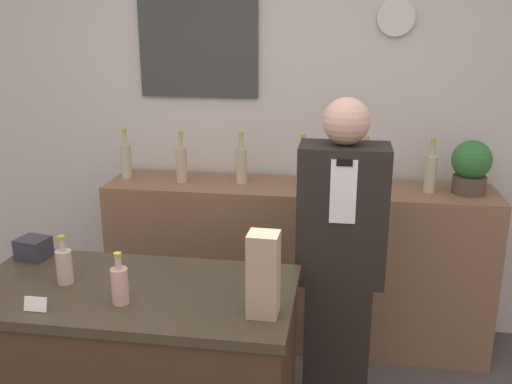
# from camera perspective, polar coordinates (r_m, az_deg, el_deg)

# --- Properties ---
(back_wall) EXTENTS (5.20, 0.09, 2.70)m
(back_wall) POSITION_cam_1_polar(r_m,az_deg,el_deg) (3.64, 1.70, 7.12)
(back_wall) COLOR beige
(back_wall) RESTS_ON ground_plane
(back_shelf) EXTENTS (2.32, 0.46, 1.02)m
(back_shelf) POSITION_cam_1_polar(r_m,az_deg,el_deg) (3.59, 4.03, -7.21)
(back_shelf) COLOR brown
(back_shelf) RESTS_ON ground_plane
(display_counter) EXTENTS (1.35, 0.68, 0.91)m
(display_counter) POSITION_cam_1_polar(r_m,az_deg,el_deg) (2.67, -11.72, -18.11)
(display_counter) COLOR #422B19
(display_counter) RESTS_ON ground_plane
(shopkeeper) EXTENTS (0.41, 0.26, 1.64)m
(shopkeeper) POSITION_cam_1_polar(r_m,az_deg,el_deg) (2.81, 8.37, -7.52)
(shopkeeper) COLOR black
(shopkeeper) RESTS_ON ground_plane
(potted_plant) EXTENTS (0.22, 0.22, 0.31)m
(potted_plant) POSITION_cam_1_polar(r_m,az_deg,el_deg) (3.44, 20.71, 2.46)
(potted_plant) COLOR #4C3D2D
(potted_plant) RESTS_ON back_shelf
(paper_bag) EXTENTS (0.12, 0.11, 0.32)m
(paper_bag) POSITION_cam_1_polar(r_m,az_deg,el_deg) (2.12, 0.74, -8.25)
(paper_bag) COLOR tan
(paper_bag) RESTS_ON display_counter
(price_card_right) EXTENTS (0.09, 0.02, 0.06)m
(price_card_right) POSITION_cam_1_polar(r_m,az_deg,el_deg) (2.35, -21.19, -10.41)
(price_card_right) COLOR white
(price_card_right) RESTS_ON display_counter
(gift_box) EXTENTS (0.15, 0.14, 0.10)m
(gift_box) POSITION_cam_1_polar(r_m,az_deg,el_deg) (2.85, -21.38, -5.24)
(gift_box) COLOR #2D2D33
(gift_box) RESTS_ON display_counter
(counter_bottle_1) EXTENTS (0.07, 0.07, 0.21)m
(counter_bottle_1) POSITION_cam_1_polar(r_m,az_deg,el_deg) (2.53, -18.62, -6.97)
(counter_bottle_1) COLOR tan
(counter_bottle_1) RESTS_ON display_counter
(counter_bottle_2) EXTENTS (0.07, 0.07, 0.21)m
(counter_bottle_2) POSITION_cam_1_polar(r_m,az_deg,el_deg) (2.30, -13.47, -8.96)
(counter_bottle_2) COLOR tan
(counter_bottle_2) RESTS_ON display_counter
(shelf_bottle_0) EXTENTS (0.07, 0.07, 0.31)m
(shelf_bottle_0) POSITION_cam_1_polar(r_m,az_deg,el_deg) (3.65, -12.88, 3.17)
(shelf_bottle_0) COLOR tan
(shelf_bottle_0) RESTS_ON back_shelf
(shelf_bottle_1) EXTENTS (0.07, 0.07, 0.31)m
(shelf_bottle_1) POSITION_cam_1_polar(r_m,az_deg,el_deg) (3.50, -7.46, 2.89)
(shelf_bottle_1) COLOR tan
(shelf_bottle_1) RESTS_ON back_shelf
(shelf_bottle_2) EXTENTS (0.07, 0.07, 0.31)m
(shelf_bottle_2) POSITION_cam_1_polar(r_m,az_deg,el_deg) (3.44, -1.45, 2.80)
(shelf_bottle_2) COLOR tan
(shelf_bottle_2) RESTS_ON back_shelf
(shelf_bottle_3) EXTENTS (0.07, 0.07, 0.31)m
(shelf_bottle_3) POSITION_cam_1_polar(r_m,az_deg,el_deg) (3.38, 4.63, 2.49)
(shelf_bottle_3) COLOR tan
(shelf_bottle_3) RESTS_ON back_shelf
(shelf_bottle_4) EXTENTS (0.07, 0.07, 0.31)m
(shelf_bottle_4) POSITION_cam_1_polar(r_m,az_deg,el_deg) (3.39, 10.85, 2.27)
(shelf_bottle_4) COLOR tan
(shelf_bottle_4) RESTS_ON back_shelf
(shelf_bottle_5) EXTENTS (0.07, 0.07, 0.31)m
(shelf_bottle_5) POSITION_cam_1_polar(r_m,az_deg,el_deg) (3.40, 17.05, 1.88)
(shelf_bottle_5) COLOR #B3AF85
(shelf_bottle_5) RESTS_ON back_shelf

